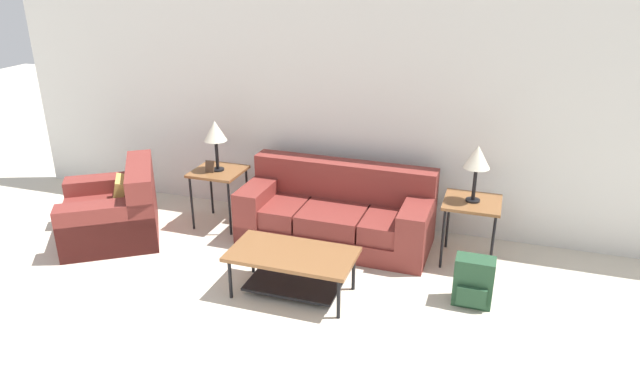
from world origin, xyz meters
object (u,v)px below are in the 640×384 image
coffee_table (292,263)px  table_lamp_right (477,159)px  couch (337,215)px  armchair (115,212)px  backpack (473,282)px  side_table_left (218,176)px  table_lamp_left (215,132)px  side_table_right (472,207)px

coffee_table → table_lamp_right: size_ratio=2.00×
couch → table_lamp_right: (1.38, -0.01, 0.79)m
armchair → coffee_table: (2.25, -0.48, 0.03)m
couch → backpack: size_ratio=4.52×
side_table_left → table_lamp_right: size_ratio=1.16×
coffee_table → table_lamp_left: (-1.31, 1.13, 0.78)m
armchair → coffee_table: bearing=-12.1°
side_table_right → table_lamp_right: 0.50m
coffee_table → side_table_right: side_table_right is taller
backpack → table_lamp_left: bearing=164.8°
armchair → backpack: (3.81, -0.13, -0.07)m
couch → backpack: couch is taller
armchair → table_lamp_left: (0.94, 0.65, 0.81)m
table_lamp_right → coffee_table: bearing=-142.1°
coffee_table → side_table_left: size_ratio=1.72×
side_table_left → table_lamp_left: size_ratio=1.16×
couch → coffee_table: couch is taller
backpack → couch: bearing=151.9°
table_lamp_left → table_lamp_right: (2.76, 0.00, 0.00)m
side_table_left → backpack: 3.00m
armchair → side_table_right: armchair is taller
coffee_table → table_lamp_left: size_ratio=2.00×
armchair → backpack: size_ratio=3.18×
side_table_right → table_lamp_right: bearing=-116.6°
armchair → side_table_left: bearing=34.7°
table_lamp_left → table_lamp_right: same height
side_table_left → table_lamp_right: bearing=-0.0°
couch → armchair: bearing=-164.0°
armchair → side_table_left: (0.94, 0.65, 0.30)m
armchair → coffee_table: size_ratio=1.26×
coffee_table → side_table_left: 1.75m
coffee_table → table_lamp_left: table_lamp_left is taller
side_table_left → table_lamp_right: table_lamp_right is taller
armchair → side_table_left: armchair is taller
side_table_right → side_table_left: bearing=180.0°
side_table_left → coffee_table: bearing=-40.7°
side_table_left → table_lamp_left: (0.00, -0.00, 0.50)m
table_lamp_right → table_lamp_left: bearing=180.0°
armchair → coffee_table: 2.30m
side_table_left → table_lamp_right: (2.76, -0.00, 0.50)m
backpack → side_table_left: bearing=164.8°
side_table_left → backpack: bearing=-15.2°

